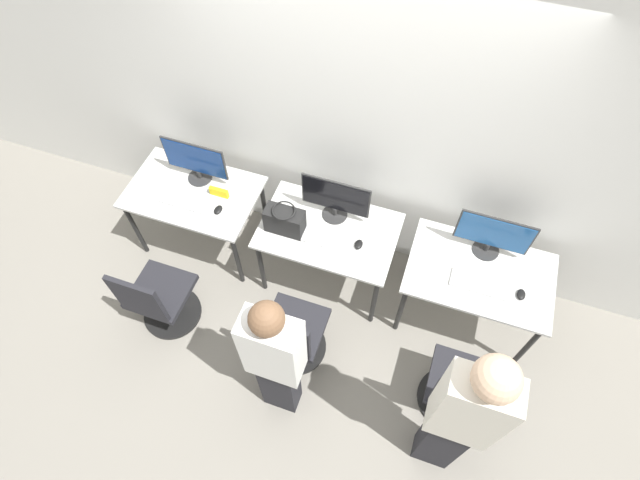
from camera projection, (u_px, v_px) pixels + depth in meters
name	position (u px, v px, depth m)	size (l,w,h in m)	color
ground_plane	(315.00, 308.00, 4.27)	(20.00, 20.00, 0.00)	gray
wall_back	(351.00, 123.00, 3.52)	(12.00, 0.05, 2.80)	silver
desk_left	(194.00, 197.00, 4.13)	(1.06, 0.69, 0.71)	silver
monitor_left	(195.00, 161.00, 3.98)	(0.54, 0.20, 0.39)	#2D2D2D
keyboard_left	(185.00, 201.00, 4.00)	(0.41, 0.15, 0.02)	silver
mouse_left	(218.00, 210.00, 3.94)	(0.06, 0.09, 0.03)	black
office_chair_left	(159.00, 300.00, 3.92)	(0.48, 0.48, 0.87)	black
desk_center	(328.00, 236.00, 3.92)	(1.06, 0.69, 0.71)	silver
monitor_center	(336.00, 199.00, 3.77)	(0.54, 0.20, 0.39)	#2D2D2D
keyboard_center	(325.00, 239.00, 3.80)	(0.41, 0.15, 0.02)	silver
mouse_center	(359.00, 244.00, 3.76)	(0.06, 0.09, 0.03)	black
office_chair_center	(292.00, 336.00, 3.76)	(0.48, 0.48, 0.87)	black
person_center	(275.00, 359.00, 3.15)	(0.36, 0.20, 1.55)	#232328
desk_right	(478.00, 278.00, 3.71)	(1.06, 0.69, 0.71)	silver
monitor_right	(493.00, 235.00, 3.58)	(0.54, 0.20, 0.39)	#2D2D2D
keyboard_right	(479.00, 284.00, 3.58)	(0.41, 0.15, 0.02)	silver
mouse_right	(521.00, 295.00, 3.53)	(0.06, 0.09, 0.03)	black
office_chair_right	(457.00, 392.00, 3.52)	(0.48, 0.48, 0.87)	black
person_right	(461.00, 417.00, 2.81)	(0.36, 0.23, 1.78)	#232328
handbag	(285.00, 220.00, 3.76)	(0.30, 0.18, 0.25)	black
placard_left	(219.00, 192.00, 4.01)	(0.16, 0.03, 0.08)	yellow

